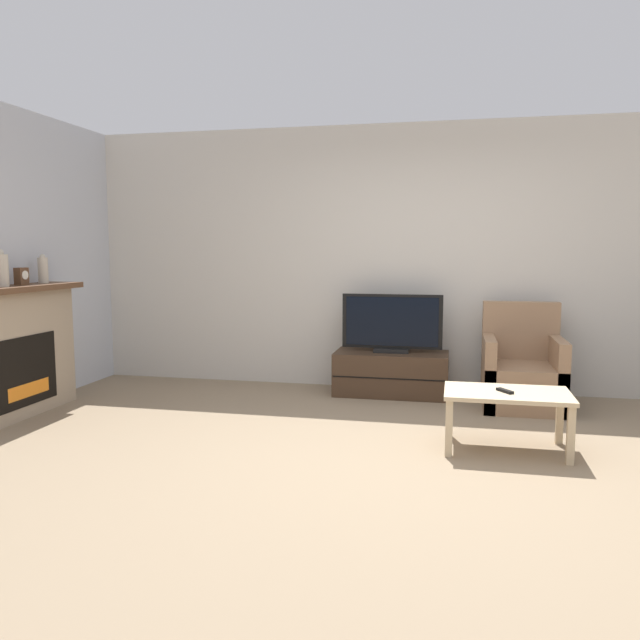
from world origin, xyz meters
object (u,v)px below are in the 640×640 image
object	(u,v)px
mantel_vase_centre_left	(0,269)
tv_stand	(391,373)
mantel_clock	(21,276)
armchair	(522,374)
tv	(392,325)
mantel_vase_right	(43,270)
coffee_table	(507,400)
remote	(505,391)
fireplace	(12,351)

from	to	relation	value
mantel_vase_centre_left	tv_stand	world-z (taller)	mantel_vase_centre_left
mantel_clock	armchair	world-z (taller)	mantel_clock
tv	armchair	world-z (taller)	tv
mantel_vase_right	mantel_clock	bearing A→B (deg)	-89.85
mantel_vase_right	coffee_table	size ratio (longest dim) A/B	0.30
mantel_clock	tv_stand	size ratio (longest dim) A/B	0.13
mantel_vase_centre_left	remote	distance (m)	4.12
mantel_vase_right	tv	world-z (taller)	mantel_vase_right
fireplace	coffee_table	bearing A→B (deg)	-0.39
mantel_vase_right	tv	bearing A→B (deg)	19.68
mantel_vase_centre_left	tv_stand	distance (m)	3.64
mantel_clock	tv_stand	xyz separation A→B (m)	(3.07, 1.39, -1.00)
tv_stand	mantel_vase_right	bearing A→B (deg)	-160.29
mantel_vase_centre_left	armchair	world-z (taller)	mantel_vase_centre_left
remote	coffee_table	bearing A→B (deg)	24.07
fireplace	tv_stand	distance (m)	3.47
tv	armchair	xyz separation A→B (m)	(1.22, -0.22, -0.39)
tv	remote	size ratio (longest dim) A/B	6.74
tv	coffee_table	distance (m)	1.88
tv	remote	bearing A→B (deg)	-58.81
mantel_clock	remote	xyz separation A→B (m)	(4.03, -0.20, -0.77)
fireplace	mantel_vase_right	world-z (taller)	mantel_vase_right
mantel_clock	coffee_table	xyz separation A→B (m)	(4.05, -0.17, -0.84)
tv_stand	armchair	xyz separation A→B (m)	(1.22, -0.22, 0.09)
mantel_vase_centre_left	mantel_vase_right	size ratio (longest dim) A/B	1.18
mantel_vase_right	tv_stand	distance (m)	3.42
tv	mantel_vase_centre_left	bearing A→B (deg)	-151.77
mantel_vase_centre_left	mantel_clock	bearing A→B (deg)	89.83
remote	tv	bearing A→B (deg)	86.88
fireplace	armchair	size ratio (longest dim) A/B	1.55
armchair	coffee_table	distance (m)	1.37
fireplace	mantel_clock	world-z (taller)	mantel_clock
mantel_vase_right	armchair	size ratio (longest dim) A/B	0.28
mantel_vase_right	tv_stand	bearing A→B (deg)	19.71
mantel_vase_centre_left	coffee_table	world-z (taller)	mantel_vase_centre_left
tv	remote	distance (m)	1.88
mantel_vase_centre_left	mantel_clock	world-z (taller)	mantel_vase_centre_left
mantel_vase_right	remote	size ratio (longest dim) A/B	1.80
fireplace	tv_stand	xyz separation A→B (m)	(3.08, 1.54, -0.36)
fireplace	tv	world-z (taller)	fireplace
coffee_table	tv_stand	bearing A→B (deg)	122.09
coffee_table	remote	world-z (taller)	remote
armchair	fireplace	bearing A→B (deg)	-162.93
remote	mantel_clock	bearing A→B (deg)	142.80
mantel_vase_centre_left	fireplace	bearing A→B (deg)	98.66
mantel_vase_right	remote	distance (m)	4.14
mantel_vase_centre_left	tv	world-z (taller)	mantel_vase_centre_left
armchair	remote	bearing A→B (deg)	-100.47
tv_stand	coffee_table	world-z (taller)	coffee_table
mantel_vase_centre_left	armchair	size ratio (longest dim) A/B	0.33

